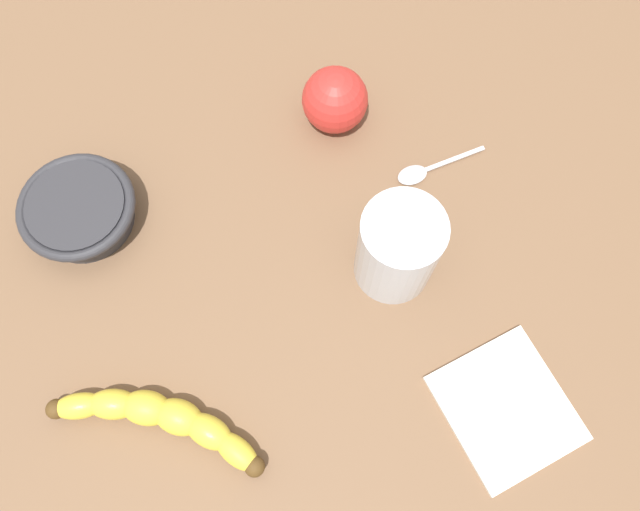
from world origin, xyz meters
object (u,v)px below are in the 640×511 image
apple_fruit (335,100)px  teaspoon (418,173)px  ceramic_bowl (79,210)px  banana (160,419)px  smoothie_glass (397,251)px

apple_fruit → teaspoon: (-8.59, -8.87, -3.46)cm
ceramic_bowl → teaspoon: 38.48cm
banana → teaspoon: bearing=-119.0°
teaspoon → banana: bearing=23.2°
banana → teaspoon: banana is taller
apple_fruit → teaspoon: size_ratio=0.69×
ceramic_bowl → teaspoon: bearing=-87.2°
ceramic_bowl → apple_fruit: (10.48, -29.50, 1.36)cm
smoothie_glass → teaspoon: smoothie_glass is taller
banana → smoothie_glass: bearing=-130.1°
apple_fruit → teaspoon: 12.82cm
banana → ceramic_bowl: (23.27, 8.45, 0.76)cm
teaspoon → smoothie_glass: bearing=50.6°
banana → ceramic_bowl: 24.77cm
apple_fruit → smoothie_glass: bearing=-167.8°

